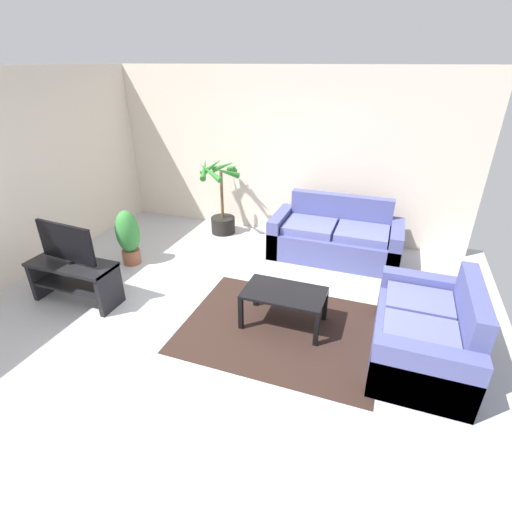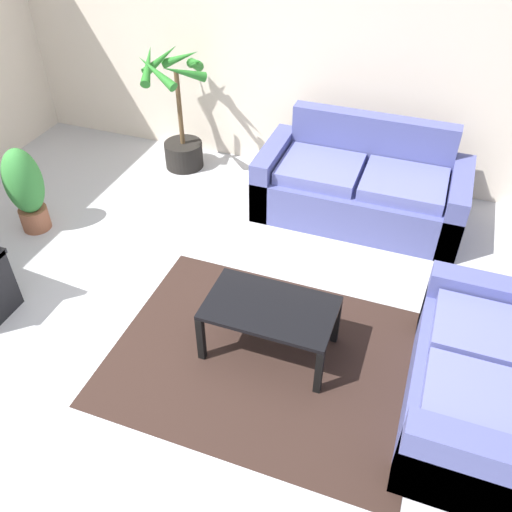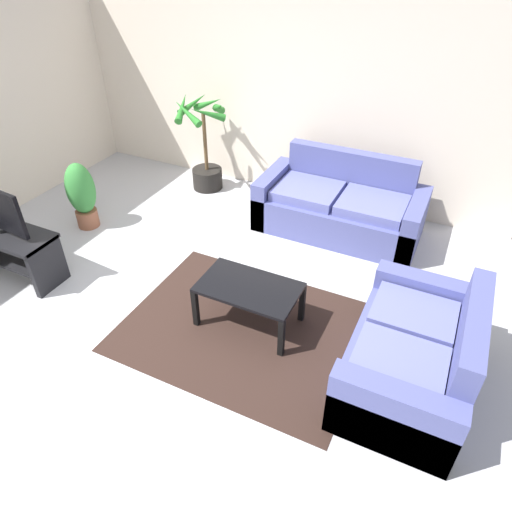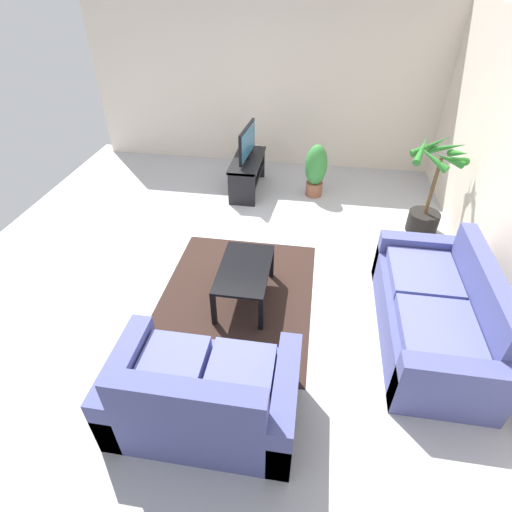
{
  "view_description": "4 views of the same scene",
  "coord_description": "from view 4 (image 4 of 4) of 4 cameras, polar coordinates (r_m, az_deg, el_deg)",
  "views": [
    {
      "loc": [
        1.73,
        -3.17,
        2.74
      ],
      "look_at": [
        0.32,
        0.71,
        0.63
      ],
      "focal_mm": 26.8,
      "sensor_mm": 36.0,
      "label": 1
    },
    {
      "loc": [
        1.61,
        -2.18,
        3.1
      ],
      "look_at": [
        0.57,
        0.67,
        0.58
      ],
      "focal_mm": 37.87,
      "sensor_mm": 36.0,
      "label": 2
    },
    {
      "loc": [
        2.24,
        -2.5,
        3.1
      ],
      "look_at": [
        0.69,
        0.71,
        0.5
      ],
      "focal_mm": 32.35,
      "sensor_mm": 36.0,
      "label": 3
    },
    {
      "loc": [
        4.05,
        0.99,
        3.1
      ],
      "look_at": [
        0.58,
        0.44,
        0.45
      ],
      "focal_mm": 27.92,
      "sensor_mm": 36.0,
      "label": 4
    }
  ],
  "objects": [
    {
      "name": "potted_palm",
      "position": [
        5.86,
        23.6,
        7.85
      ],
      "size": [
        0.76,
        0.71,
        1.29
      ],
      "color": "black",
      "rests_on": "ground"
    },
    {
      "name": "wall_left",
      "position": [
        7.33,
        1.08,
        23.22
      ],
      "size": [
        0.06,
        6.0,
        2.7
      ],
      "primitive_type": "cube",
      "color": "beige",
      "rests_on": "ground"
    },
    {
      "name": "couch_main",
      "position": [
        4.31,
        24.18,
        -7.61
      ],
      "size": [
        1.93,
        0.9,
        0.9
      ],
      "color": "#4C518C",
      "rests_on": "ground"
    },
    {
      "name": "ground_plane",
      "position": [
        5.2,
        -3.78,
        0.32
      ],
      "size": [
        6.6,
        6.6,
        0.0
      ],
      "primitive_type": "plane",
      "color": "#B2B2B7"
    },
    {
      "name": "potted_plant_small",
      "position": [
        6.42,
        8.56,
        12.21
      ],
      "size": [
        0.34,
        0.34,
        0.84
      ],
      "color": "brown",
      "rests_on": "ground"
    },
    {
      "name": "tv",
      "position": [
        6.37,
        -1.26,
        15.99
      ],
      "size": [
        0.84,
        0.11,
        0.51
      ],
      "color": "black",
      "rests_on": "tv_stand"
    },
    {
      "name": "area_rug",
      "position": [
        4.56,
        -2.83,
        -5.83
      ],
      "size": [
        2.2,
        1.7,
        0.01
      ],
      "primitive_type": "cube",
      "color": "black",
      "rests_on": "ground"
    },
    {
      "name": "tv_stand",
      "position": [
        6.55,
        -1.23,
        12.23
      ],
      "size": [
        1.1,
        0.45,
        0.54
      ],
      "color": "black",
      "rests_on": "ground"
    },
    {
      "name": "couch_loveseat",
      "position": [
        3.39,
        -7.54,
        -19.23
      ],
      "size": [
        0.9,
        1.48,
        0.9
      ],
      "color": "#4C518C",
      "rests_on": "ground"
    },
    {
      "name": "coffee_table",
      "position": [
        4.3,
        -1.67,
        -2.34
      ],
      "size": [
        0.91,
        0.54,
        0.44
      ],
      "color": "black",
      "rests_on": "ground"
    }
  ]
}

